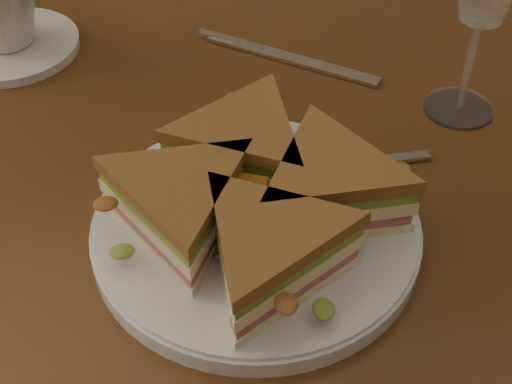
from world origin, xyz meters
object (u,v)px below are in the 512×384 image
Objects in this scene: sandwich_wedges at (256,197)px; knife at (279,56)px; spoon at (283,171)px; saucer at (10,46)px; table at (232,262)px; plate at (256,229)px.

sandwich_wedges reaches higher than knife.
saucer is (-0.34, 0.13, 0.00)m from spoon.
table is at bearing -76.19° from knife.
spoon is 0.36m from saucer.
knife is 0.30m from saucer.
sandwich_wedges reaches higher than spoon.
sandwich_wedges is at bearing 0.00° from plate.
saucer is (-0.33, 0.20, -0.04)m from sandwich_wedges.
plate is at bearing 180.00° from sandwich_wedges.
plate is 1.76× the size of saucer.
table is at bearing 126.77° from sandwich_wedges.
table is 6.99× the size of spoon.
plate is 0.90× the size of sandwich_wedges.
spoon reaches higher than table.
spoon is at bearing 86.61° from sandwich_wedges.
table is at bearing -169.51° from spoon.
knife is at bearing 99.03° from plate.
knife is (-0.04, 0.26, -0.01)m from plate.
plate is 0.39m from saucer.
spoon is 0.81× the size of knife.
plate is 0.08m from spoon.
saucer reaches higher than knife.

